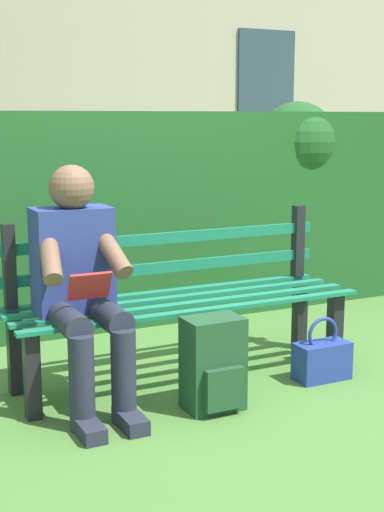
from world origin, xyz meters
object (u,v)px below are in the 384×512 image
person_seated (81,281)px  backpack (213,365)px  handbag (322,359)px  park_bench (179,299)px

person_seated → backpack: size_ratio=2.57×
backpack → handbag: 0.73m
park_bench → backpack: bearing=84.1°
person_seated → handbag: size_ratio=3.36×
park_bench → person_seated: (0.60, 0.17, 0.19)m
park_bench → person_seated: bearing=15.6°
park_bench → person_seated: size_ratio=1.62×
person_seated → handbag: person_seated is taller
park_bench → backpack: park_bench is taller
person_seated → backpack: bearing=148.0°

